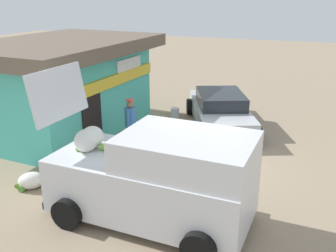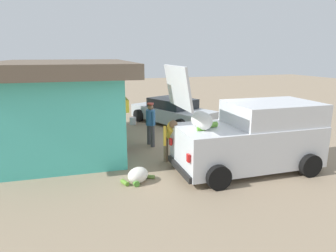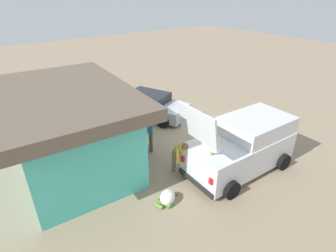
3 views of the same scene
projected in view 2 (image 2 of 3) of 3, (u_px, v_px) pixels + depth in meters
name	position (u px, v px, depth m)	size (l,w,h in m)	color
ground_plane	(210.00, 141.00, 11.53)	(60.00, 60.00, 0.00)	gray
storefront_bar	(66.00, 103.00, 10.52)	(6.78, 4.80, 3.07)	#4CC6B7
delivery_van	(252.00, 137.00, 8.61)	(2.35, 4.38, 3.04)	silver
parked_sedan	(172.00, 112.00, 14.33)	(4.71, 3.34, 1.24)	#B2B7BC
vendor_standing	(151.00, 122.00, 10.82)	(0.57, 0.38, 1.60)	#4C4C51
customer_bending	(172.00, 136.00, 8.98)	(0.81, 0.63, 1.47)	#726047
unloaded_banana_pile	(138.00, 176.00, 7.85)	(0.76, 0.96, 0.41)	silver
paint_bucket	(133.00, 121.00, 14.25)	(0.31, 0.31, 0.35)	silver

